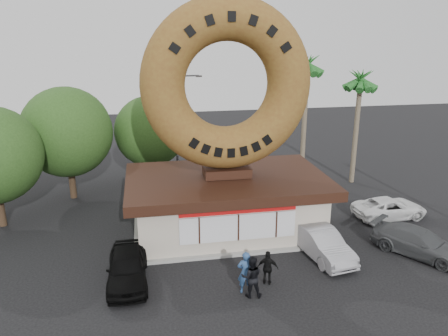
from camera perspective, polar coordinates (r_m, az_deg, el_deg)
ground at (r=20.60m, az=3.64°, el=-15.10°), size 90.00×90.00×0.00m
donut_shop at (r=25.00m, az=0.38°, el=-4.39°), size 11.20×7.20×3.80m
giant_donut at (r=23.37m, az=0.40°, el=10.78°), size 9.10×2.32×9.10m
tree_west at (r=30.90m, az=-19.85°, el=4.42°), size 6.00×6.00×7.65m
tree_mid at (r=32.57m, az=-9.61°, el=4.72°), size 5.20×5.20×6.63m
palm_near at (r=33.12m, az=10.82°, el=12.57°), size 2.60×2.60×9.75m
palm_far at (r=33.29m, az=17.39°, el=10.51°), size 2.60×2.60×8.75m
street_lamp at (r=33.55m, az=-6.02°, el=6.05°), size 2.11×0.20×8.00m
person_left at (r=19.64m, az=2.82°, el=-13.46°), size 0.78×0.56×1.98m
person_center at (r=19.43m, az=3.62°, el=-14.00°), size 1.02×0.85×1.89m
person_right at (r=20.38m, az=5.74°, el=-12.85°), size 1.04×0.71×1.64m
car_black at (r=20.93m, az=-12.51°, el=-12.53°), size 1.80×4.46×1.52m
car_silver at (r=23.13m, az=12.61°, el=-9.53°), size 2.26×4.69×1.48m
car_grey at (r=24.86m, az=24.11°, el=-8.86°), size 4.34×5.02×1.39m
car_white at (r=28.91m, az=20.80°, el=-4.90°), size 4.68×2.38×1.27m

